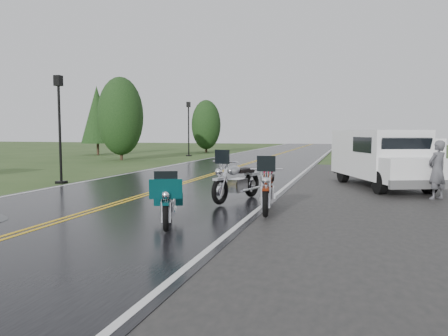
# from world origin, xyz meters

# --- Properties ---
(ground) EXTENTS (120.00, 120.00, 0.00)m
(ground) POSITION_xyz_m (0.00, 0.00, 0.00)
(ground) COLOR #2D471E
(ground) RESTS_ON ground
(road) EXTENTS (8.00, 100.00, 0.04)m
(road) POSITION_xyz_m (0.00, 10.00, 0.02)
(road) COLOR black
(road) RESTS_ON ground
(motorcycle_red) EXTENTS (1.15, 2.36, 1.33)m
(motorcycle_red) POSITION_xyz_m (4.20, 0.51, 0.67)
(motorcycle_red) COLOR #611D0B
(motorcycle_red) RESTS_ON ground
(motorcycle_teal) EXTENTS (1.38, 2.08, 1.15)m
(motorcycle_teal) POSITION_xyz_m (2.66, -1.38, 0.58)
(motorcycle_teal) COLOR #05363A
(motorcycle_teal) RESTS_ON ground
(motorcycle_silver) EXTENTS (1.46, 2.51, 1.40)m
(motorcycle_silver) POSITION_xyz_m (2.74, 1.82, 0.70)
(motorcycle_silver) COLOR #A7A9AF
(motorcycle_silver) RESTS_ON ground
(van_white) EXTENTS (3.72, 5.55, 2.04)m
(van_white) POSITION_xyz_m (6.83, 5.24, 1.02)
(van_white) COLOR white
(van_white) RESTS_ON ground
(person_at_van) EXTENTS (0.72, 0.70, 1.67)m
(person_at_van) POSITION_xyz_m (8.31, 4.68, 0.83)
(person_at_van) COLOR #505055
(person_at_van) RESTS_ON ground
(lamp_post_near_left) EXTENTS (0.35, 0.35, 4.05)m
(lamp_post_near_left) POSITION_xyz_m (-4.47, 5.03, 2.03)
(lamp_post_near_left) COLOR black
(lamp_post_near_left) RESTS_ON ground
(lamp_post_far_left) EXTENTS (0.37, 0.37, 4.30)m
(lamp_post_far_left) POSITION_xyz_m (-6.42, 23.34, 2.15)
(lamp_post_far_left) COLOR black
(lamp_post_far_left) RESTS_ON ground
(tree_left_mid) EXTENTS (3.07, 3.07, 4.80)m
(tree_left_mid) POSITION_xyz_m (-9.13, 17.63, 2.40)
(tree_left_mid) COLOR #1E3D19
(tree_left_mid) RESTS_ON ground
(tree_left_far) EXTENTS (2.70, 2.70, 4.15)m
(tree_left_far) POSITION_xyz_m (-7.11, 29.62, 2.07)
(tree_left_far) COLOR #1E3D19
(tree_left_far) RESTS_ON ground
(pine_left_far) EXTENTS (2.67, 2.67, 5.55)m
(pine_left_far) POSITION_xyz_m (-14.39, 23.01, 2.78)
(pine_left_far) COLOR #1E3D19
(pine_left_far) RESTS_ON ground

